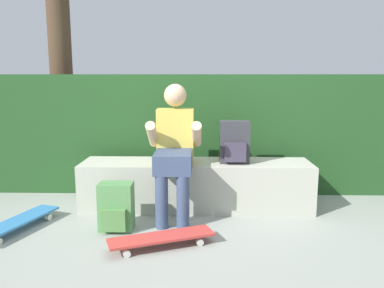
{
  "coord_description": "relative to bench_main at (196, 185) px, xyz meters",
  "views": [
    {
      "loc": [
        0.05,
        -3.32,
        1.26
      ],
      "look_at": [
        -0.04,
        0.43,
        0.62
      ],
      "focal_mm": 36.18,
      "sensor_mm": 36.0,
      "label": 1
    }
  ],
  "objects": [
    {
      "name": "skateboard_near_person",
      "position": [
        -0.25,
        -0.92,
        -0.15
      ],
      "size": [
        0.82,
        0.48,
        0.09
      ],
      "color": "#BC3833",
      "rests_on": "ground"
    },
    {
      "name": "skateboard_beside_bench",
      "position": [
        -1.48,
        -0.63,
        -0.15
      ],
      "size": [
        0.44,
        0.82,
        0.09
      ],
      "color": "teal",
      "rests_on": "ground"
    },
    {
      "name": "person_skater",
      "position": [
        -0.19,
        -0.22,
        0.43
      ],
      "size": [
        0.49,
        0.62,
        1.21
      ],
      "color": "gold",
      "rests_on": "ground"
    },
    {
      "name": "ground_plane",
      "position": [
        0.0,
        -0.34,
        -0.23
      ],
      "size": [
        24.0,
        24.0,
        0.0
      ],
      "primitive_type": "plane",
      "color": "gray"
    },
    {
      "name": "bench_main",
      "position": [
        0.0,
        0.0,
        0.0
      ],
      "size": [
        2.21,
        0.5,
        0.46
      ],
      "color": "#A9AA9A",
      "rests_on": "ground"
    },
    {
      "name": "backpack_on_ground",
      "position": [
        -0.66,
        -0.59,
        -0.04
      ],
      "size": [
        0.28,
        0.23,
        0.4
      ],
      "color": "#51894C",
      "rests_on": "ground"
    },
    {
      "name": "hedge_row",
      "position": [
        0.45,
        0.71,
        0.42
      ],
      "size": [
        6.25,
        0.55,
        1.3
      ],
      "color": "#1F451E",
      "rests_on": "ground"
    },
    {
      "name": "backpack_on_bench",
      "position": [
        0.37,
        -0.01,
        0.42
      ],
      "size": [
        0.28,
        0.23,
        0.4
      ],
      "color": "#333338",
      "rests_on": "bench_main"
    }
  ]
}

